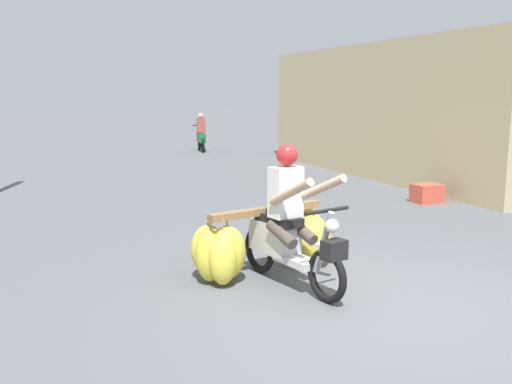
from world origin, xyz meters
The scene contains 5 objects.
ground_plane centered at (0.00, 0.00, 0.00)m, with size 120.00×120.00×0.00m, color #56595E.
motorbike_main_loaded centered at (-0.73, 1.40, 0.45)m, with size 1.87×1.99×1.58m.
motorbike_distant_ahead_left centered at (2.64, 15.38, 0.57)m, with size 0.55×1.61×1.40m.
shopfront_building centered at (6.94, 7.79, 1.67)m, with size 4.88×10.17×3.33m.
produce_crate centered at (3.89, 4.30, 0.18)m, with size 0.56×0.40×0.36m, color #CC4C38.
Camera 1 is at (-3.33, -4.38, 2.12)m, focal length 39.23 mm.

